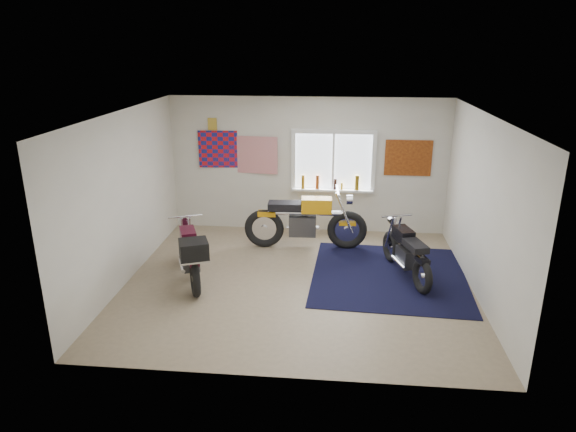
# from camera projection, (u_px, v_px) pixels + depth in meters

# --- Properties ---
(ground) EXTENTS (5.50, 5.50, 0.00)m
(ground) POSITION_uv_depth(u_px,v_px,m) (298.00, 282.00, 8.30)
(ground) COLOR #9E896B
(ground) RESTS_ON ground
(room_shell) EXTENTS (5.50, 5.50, 5.50)m
(room_shell) POSITION_uv_depth(u_px,v_px,m) (298.00, 184.00, 7.77)
(room_shell) COLOR white
(room_shell) RESTS_ON ground
(navy_rug) EXTENTS (2.63, 2.72, 0.01)m
(navy_rug) POSITION_uv_depth(u_px,v_px,m) (389.00, 275.00, 8.52)
(navy_rug) COLOR black
(navy_rug) RESTS_ON ground
(window_assembly) EXTENTS (1.66, 0.17, 1.26)m
(window_assembly) POSITION_uv_depth(u_px,v_px,m) (333.00, 166.00, 10.14)
(window_assembly) COLOR white
(window_assembly) RESTS_ON room_shell
(oil_bottles) EXTENTS (1.15, 0.09, 0.30)m
(oil_bottles) POSITION_uv_depth(u_px,v_px,m) (331.00, 183.00, 10.18)
(oil_bottles) COLOR #845C13
(oil_bottles) RESTS_ON window_assembly
(flag_display) EXTENTS (1.60, 0.10, 1.17)m
(flag_display) POSITION_uv_depth(u_px,v_px,m) (212.00, 124.00, 10.12)
(flag_display) COLOR red
(flag_display) RESTS_ON room_shell
(triumph_poster) EXTENTS (0.90, 0.03, 0.70)m
(triumph_poster) POSITION_uv_depth(u_px,v_px,m) (408.00, 158.00, 9.96)
(triumph_poster) COLOR #A54C14
(triumph_poster) RESTS_ON room_shell
(yellow_triumph) EXTENTS (2.30, 0.69, 1.16)m
(yellow_triumph) POSITION_uv_depth(u_px,v_px,m) (305.00, 222.00, 9.55)
(yellow_triumph) COLOR black
(yellow_triumph) RESTS_ON ground
(black_chrome_bike) EXTENTS (0.73, 1.74, 0.92)m
(black_chrome_bike) POSITION_uv_depth(u_px,v_px,m) (406.00, 253.00, 8.40)
(black_chrome_bike) COLOR black
(black_chrome_bike) RESTS_ON navy_rug
(maroon_tourer) EXTENTS (0.97, 1.81, 0.95)m
(maroon_tourer) POSITION_uv_depth(u_px,v_px,m) (191.00, 254.00, 8.14)
(maroon_tourer) COLOR black
(maroon_tourer) RESTS_ON ground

